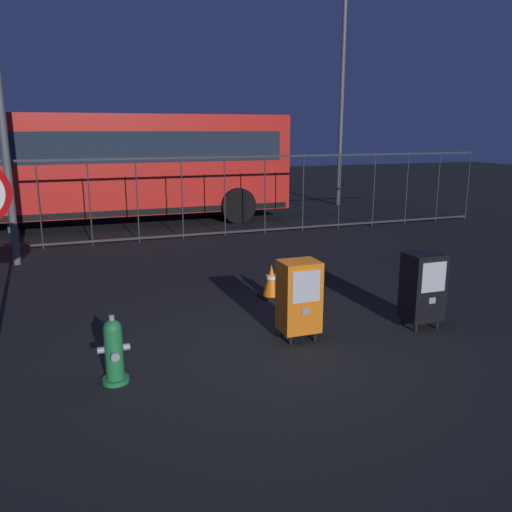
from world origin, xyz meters
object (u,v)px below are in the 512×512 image
at_px(newspaper_box_primary, 299,296).
at_px(newspaper_box_secondary, 423,286).
at_px(traffic_cone, 271,281).
at_px(fire_hydrant, 114,351).
at_px(bus_near, 97,163).
at_px(street_light_near_right, 342,81).

relative_size(newspaper_box_primary, newspaper_box_secondary, 1.00).
bearing_deg(newspaper_box_primary, traffic_cone, 79.58).
bearing_deg(traffic_cone, fire_hydrant, -140.55).
bearing_deg(bus_near, street_light_near_right, 7.76).
relative_size(newspaper_box_secondary, street_light_near_right, 0.14).
height_order(newspaper_box_secondary, traffic_cone, newspaper_box_secondary).
bearing_deg(newspaper_box_primary, bus_near, 100.02).
relative_size(newspaper_box_primary, traffic_cone, 1.92).
bearing_deg(bus_near, fire_hydrant, -93.17).
height_order(newspaper_box_secondary, street_light_near_right, street_light_near_right).
bearing_deg(bus_near, newspaper_box_secondary, -70.60).
xyz_separation_m(fire_hydrant, bus_near, (0.59, 10.12, 1.36)).
bearing_deg(street_light_near_right, newspaper_box_primary, -120.89).
xyz_separation_m(newspaper_box_secondary, bus_near, (-3.44, 9.87, 1.14)).
distance_m(newspaper_box_secondary, street_light_near_right, 12.47).
distance_m(fire_hydrant, newspaper_box_secondary, 4.05).
relative_size(fire_hydrant, traffic_cone, 1.41).
distance_m(newspaper_box_primary, bus_near, 9.91).
bearing_deg(fire_hydrant, traffic_cone, 39.45).
distance_m(traffic_cone, street_light_near_right, 11.61).
bearing_deg(fire_hydrant, newspaper_box_primary, 10.52).
distance_m(newspaper_box_secondary, bus_near, 10.52).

